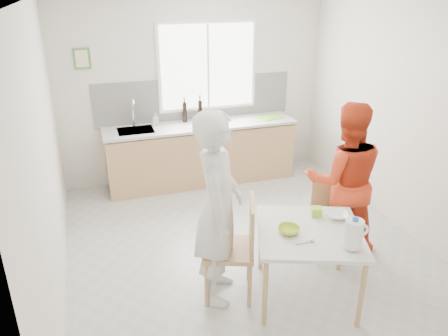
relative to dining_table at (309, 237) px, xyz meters
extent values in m
plane|color=#B7B7B2|center=(-0.25, 0.94, -0.66)|extent=(4.50, 4.50, 0.00)
plane|color=silver|center=(-0.25, 3.19, 0.69)|extent=(4.00, 0.00, 4.00)
plane|color=silver|center=(-0.25, -1.31, 0.69)|extent=(4.00, 0.00, 4.00)
plane|color=silver|center=(-2.25, 0.94, 0.69)|extent=(0.00, 4.50, 4.50)
plane|color=silver|center=(1.75, 0.94, 0.69)|extent=(0.00, 4.50, 4.50)
cube|color=white|center=(-0.05, 3.18, 1.04)|extent=(1.50, 0.03, 1.30)
cube|color=white|center=(-0.05, 3.16, 1.04)|extent=(1.40, 0.02, 1.20)
cube|color=white|center=(-0.05, 3.15, 1.04)|extent=(0.03, 0.03, 1.20)
cube|color=white|center=(-0.25, 3.18, 0.57)|extent=(3.00, 0.02, 0.65)
cube|color=#4B883E|center=(-1.80, 3.18, 1.24)|extent=(0.22, 0.02, 0.28)
cube|color=beige|center=(-1.80, 3.17, 1.24)|extent=(0.16, 0.01, 0.22)
cube|color=tan|center=(-0.25, 2.89, -0.23)|extent=(2.80, 0.60, 0.86)
cube|color=#3F3326|center=(-0.25, 2.89, -0.61)|extent=(2.80, 0.54, 0.10)
cube|color=silver|center=(-0.25, 2.89, 0.24)|extent=(2.84, 0.64, 0.04)
cube|color=#A5A5AA|center=(-1.20, 2.89, 0.25)|extent=(0.50, 0.40, 0.03)
cylinder|color=silver|center=(-1.20, 3.05, 0.44)|extent=(0.02, 0.02, 0.36)
torus|color=silver|center=(-1.20, 2.98, 0.62)|extent=(0.02, 0.18, 0.18)
cube|color=silver|center=(0.00, 0.00, 0.06)|extent=(1.22, 1.22, 0.04)
cylinder|color=tan|center=(-0.54, -0.25, -0.32)|extent=(0.05, 0.05, 0.67)
cylinder|color=tan|center=(-0.25, 0.54, -0.32)|extent=(0.05, 0.05, 0.67)
cylinder|color=tan|center=(0.25, -0.54, -0.32)|extent=(0.05, 0.05, 0.67)
cylinder|color=tan|center=(0.54, 0.25, -0.32)|extent=(0.05, 0.05, 0.67)
cube|color=tan|center=(-0.70, 0.26, -0.15)|extent=(0.60, 0.60, 0.04)
cube|color=tan|center=(-0.50, 0.19, 0.12)|extent=(0.19, 0.43, 0.49)
cylinder|color=tan|center=(-0.82, 0.52, -0.41)|extent=(0.04, 0.04, 0.48)
cylinder|color=tan|center=(-0.96, 0.14, -0.41)|extent=(0.04, 0.04, 0.48)
cylinder|color=tan|center=(-0.44, 0.38, -0.41)|extent=(0.04, 0.04, 0.48)
cylinder|color=tan|center=(-0.58, 0.00, -0.41)|extent=(0.04, 0.04, 0.48)
cube|color=tan|center=(0.59, 0.58, -0.22)|extent=(0.52, 0.52, 0.04)
cube|color=tan|center=(0.65, 0.75, 0.01)|extent=(0.37, 0.16, 0.43)
cylinder|color=tan|center=(0.36, 0.48, -0.45)|extent=(0.03, 0.03, 0.42)
cylinder|color=tan|center=(0.69, 0.36, -0.45)|extent=(0.03, 0.03, 0.42)
cylinder|color=tan|center=(0.49, 0.81, -0.45)|extent=(0.03, 0.03, 0.42)
cylinder|color=tan|center=(0.81, 0.68, -0.45)|extent=(0.03, 0.03, 0.42)
imported|color=silver|center=(-0.79, 0.29, 0.28)|extent=(0.66, 0.80, 1.88)
imported|color=red|center=(0.72, 0.59, 0.22)|extent=(1.03, 0.92, 1.75)
imported|color=#ADCF2F|center=(-0.20, 0.02, 0.11)|extent=(0.25, 0.25, 0.06)
imported|color=white|center=(0.37, 0.13, 0.10)|extent=(0.27, 0.27, 0.05)
cylinder|color=white|center=(0.20, -0.37, 0.22)|extent=(0.16, 0.16, 0.25)
cylinder|color=blue|center=(0.20, -0.37, 0.36)|extent=(0.05, 0.05, 0.03)
torus|color=white|center=(0.28, -0.37, 0.24)|extent=(0.12, 0.07, 0.12)
cube|color=#A2D330|center=(0.19, 0.23, 0.12)|extent=(0.13, 0.13, 0.09)
cylinder|color=#A5A5AA|center=(-0.15, -0.18, 0.09)|extent=(0.16, 0.01, 0.01)
cube|color=#82D531|center=(0.85, 2.87, 0.27)|extent=(0.40, 0.33, 0.01)
cylinder|color=black|center=(-0.22, 3.03, 0.42)|extent=(0.07, 0.07, 0.32)
cylinder|color=black|center=(-0.44, 3.07, 0.41)|extent=(0.07, 0.07, 0.30)
cylinder|color=brown|center=(-0.20, 3.00, 0.34)|extent=(0.06, 0.06, 0.16)
imported|color=#999999|center=(-0.89, 3.04, 0.35)|extent=(0.09, 0.10, 0.18)
camera|label=1|loc=(-1.84, -3.06, 2.20)|focal=35.00mm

